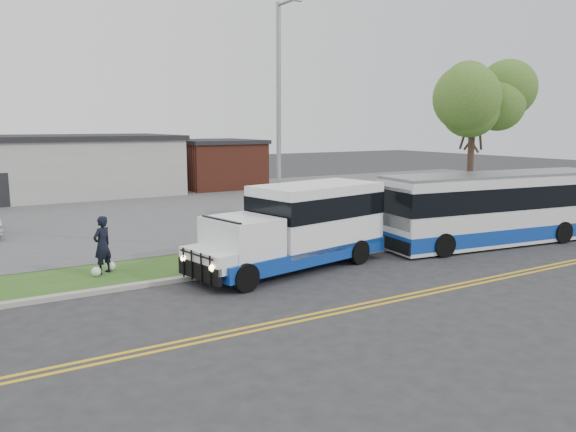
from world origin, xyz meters
TOP-DOWN VIEW (x-y plane):
  - ground at (0.00, 0.00)m, footprint 140.00×140.00m
  - lane_line_north at (0.00, -3.85)m, footprint 70.00×0.12m
  - lane_line_south at (0.00, -4.15)m, footprint 70.00×0.12m
  - curb at (0.00, 1.10)m, footprint 80.00×0.30m
  - verge at (0.00, 2.90)m, footprint 80.00×3.30m
  - parking_lot at (0.00, 17.00)m, footprint 80.00×25.00m
  - brick_wing at (10.50, 26.00)m, footprint 6.30×7.30m
  - tree_east at (14.00, 3.00)m, footprint 5.20×5.20m
  - streetlight_near at (3.00, 2.73)m, footprint 0.35×1.53m
  - shuttle_bus at (2.73, 0.74)m, footprint 8.02×3.86m
  - transit_bus at (12.24, -0.20)m, footprint 11.24×3.82m
  - pedestrian at (-3.76, 3.05)m, footprint 0.86×0.78m
  - grocery_bag_left at (-4.06, 2.80)m, footprint 0.32×0.32m
  - grocery_bag_right at (-3.46, 3.30)m, footprint 0.32×0.32m

SIDE VIEW (x-z plane):
  - ground at x=0.00m, z-range 0.00..0.00m
  - lane_line_north at x=0.00m, z-range 0.00..0.01m
  - lane_line_south at x=0.00m, z-range 0.00..0.01m
  - verge at x=0.00m, z-range 0.00..0.10m
  - parking_lot at x=0.00m, z-range 0.00..0.10m
  - curb at x=0.00m, z-range 0.00..0.15m
  - grocery_bag_left at x=-4.06m, z-range 0.10..0.42m
  - grocery_bag_right at x=-3.46m, z-range 0.10..0.42m
  - pedestrian at x=-3.76m, z-range 0.10..2.08m
  - transit_bus at x=12.24m, z-range 0.02..3.07m
  - shuttle_bus at x=2.73m, z-range 0.10..3.06m
  - brick_wing at x=10.50m, z-range 0.01..3.91m
  - streetlight_near at x=3.00m, z-range 0.48..9.98m
  - tree_east at x=14.00m, z-range 2.04..10.37m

